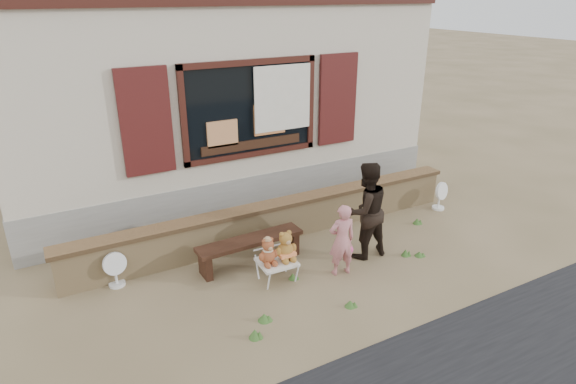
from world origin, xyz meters
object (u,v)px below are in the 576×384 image
bench (250,245)px  teddy_bear_right (285,245)px  child (342,240)px  adult (365,210)px  teddy_bear_left (268,251)px  folding_chair (277,263)px

bench → teddy_bear_right: bearing=-67.4°
child → adult: (0.62, 0.28, 0.23)m
teddy_bear_left → adult: adult is taller
teddy_bear_right → child: child is taller
folding_chair → adult: (1.56, -0.00, 0.49)m
teddy_bear_right → adult: size_ratio=0.29×
teddy_bear_left → teddy_bear_right: 0.28m
teddy_bear_left → adult: size_ratio=0.26×
bench → teddy_bear_right: teddy_bear_right is taller
bench → child: bearing=-41.9°
folding_chair → adult: adult is taller
teddy_bear_left → bench: bearing=92.0°
teddy_bear_left → teddy_bear_right: teddy_bear_right is taller
bench → teddy_bear_left: 0.65m
child → teddy_bear_right: bearing=-10.0°
teddy_bear_left → adult: bearing=1.5°
bench → teddy_bear_left: bearing=-91.6°
adult → folding_chair: bearing=1.1°
adult → teddy_bear_left: bearing=1.0°
folding_chair → teddy_bear_right: 0.29m
bench → teddy_bear_right: size_ratio=3.74×
bench → child: 1.42m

